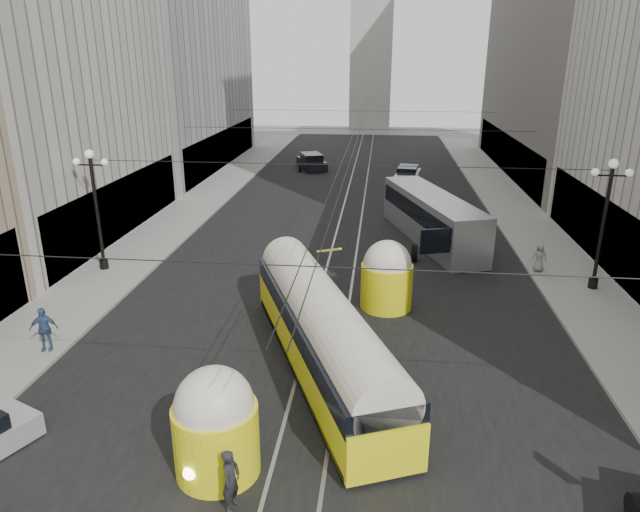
% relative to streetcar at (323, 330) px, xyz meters
% --- Properties ---
extents(road, '(20.00, 85.00, 0.02)m').
position_rel_streetcar_xyz_m(road, '(-0.12, 23.32, -1.59)').
color(road, black).
rests_on(road, ground).
extents(sidewalk_left, '(4.00, 72.00, 0.15)m').
position_rel_streetcar_xyz_m(sidewalk_left, '(-12.12, 26.82, -1.51)').
color(sidewalk_left, gray).
rests_on(sidewalk_left, ground).
extents(sidewalk_right, '(4.00, 72.00, 0.15)m').
position_rel_streetcar_xyz_m(sidewalk_right, '(11.88, 26.82, -1.51)').
color(sidewalk_right, gray).
rests_on(sidewalk_right, ground).
extents(rail_left, '(0.12, 85.00, 0.04)m').
position_rel_streetcar_xyz_m(rail_left, '(-0.87, 23.32, -1.59)').
color(rail_left, gray).
rests_on(rail_left, ground).
extents(rail_right, '(0.12, 85.00, 0.04)m').
position_rel_streetcar_xyz_m(rail_right, '(0.63, 23.32, -1.59)').
color(rail_right, gray).
rests_on(rail_right, ground).
extents(building_left_far, '(12.60, 28.60, 28.60)m').
position_rel_streetcar_xyz_m(building_left_far, '(-20.11, 38.82, 12.72)').
color(building_left_far, '#999999').
rests_on(building_left_far, ground).
extents(distant_tower, '(6.00, 6.00, 31.36)m').
position_rel_streetcar_xyz_m(distant_tower, '(-0.12, 70.82, 13.38)').
color(distant_tower, '#B2AFA8').
rests_on(distant_tower, ground).
extents(lamppost_left_mid, '(1.86, 0.44, 6.37)m').
position_rel_streetcar_xyz_m(lamppost_left_mid, '(-12.72, 8.82, 2.16)').
color(lamppost_left_mid, black).
rests_on(lamppost_left_mid, sidewalk_left).
extents(lamppost_right_mid, '(1.86, 0.44, 6.37)m').
position_rel_streetcar_xyz_m(lamppost_right_mid, '(12.48, 8.82, 2.16)').
color(lamppost_right_mid, black).
rests_on(lamppost_right_mid, sidewalk_right).
extents(catenary, '(25.00, 72.00, 0.23)m').
position_rel_streetcar_xyz_m(catenary, '(0.00, 22.31, 4.29)').
color(catenary, black).
rests_on(catenary, ground).
extents(streetcar, '(7.01, 13.96, 3.25)m').
position_rel_streetcar_xyz_m(streetcar, '(0.00, 0.00, 0.00)').
color(streetcar, yellow).
rests_on(streetcar, ground).
extents(city_bus, '(5.81, 11.94, 2.93)m').
position_rel_streetcar_xyz_m(city_bus, '(5.12, 16.09, 0.01)').
color(city_bus, '#9FA2A4').
rests_on(city_bus, ground).
extents(sedan_white_far, '(2.60, 4.91, 1.48)m').
position_rel_streetcar_xyz_m(sedan_white_far, '(4.32, 33.38, -0.92)').
color(sedan_white_far, white).
rests_on(sedan_white_far, ground).
extents(sedan_dark_far, '(3.71, 5.39, 1.57)m').
position_rel_streetcar_xyz_m(sedan_dark_far, '(-5.15, 38.90, -0.87)').
color(sedan_dark_far, black).
rests_on(sedan_dark_far, ground).
extents(pedestrian_crossing_a, '(0.54, 0.71, 1.75)m').
position_rel_streetcar_xyz_m(pedestrian_crossing_a, '(-1.59, -7.11, -0.72)').
color(pedestrian_crossing_a, black).
rests_on(pedestrian_crossing_a, ground).
extents(pedestrian_sidewalk_right, '(0.78, 0.51, 1.54)m').
position_rel_streetcar_xyz_m(pedestrian_sidewalk_right, '(10.38, 10.94, -0.67)').
color(pedestrian_sidewalk_right, gray).
rests_on(pedestrian_sidewalk_right, sidewalk_right).
extents(pedestrian_sidewalk_left, '(1.17, 0.86, 1.78)m').
position_rel_streetcar_xyz_m(pedestrian_sidewalk_left, '(-10.81, 0.03, -0.55)').
color(pedestrian_sidewalk_left, '#38517C').
rests_on(pedestrian_sidewalk_left, sidewalk_left).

